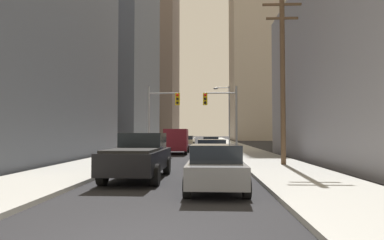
{
  "coord_description": "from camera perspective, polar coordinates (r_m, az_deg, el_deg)",
  "views": [
    {
      "loc": [
        1.25,
        -5.48,
        1.89
      ],
      "look_at": [
        0.0,
        23.01,
        3.02
      ],
      "focal_mm": 31.36,
      "sensor_mm": 36.0,
      "label": 1
    }
  ],
  "objects": [
    {
      "name": "building_right_far_highrise",
      "position": [
        101.15,
        12.31,
        17.75
      ],
      "size": [
        19.03,
        19.89,
        72.83
      ],
      "primitive_type": "cube",
      "color": "#B7A893",
      "rests_on": "ground"
    },
    {
      "name": "sedan_grey",
      "position": [
        11.14,
        4.01,
        -8.03
      ],
      "size": [
        1.95,
        4.21,
        1.52
      ],
      "color": "slate",
      "rests_on": "ground"
    },
    {
      "name": "building_left_mid_office",
      "position": [
        61.56,
        -19.2,
        11.03
      ],
      "size": [
        25.49,
        23.96,
        31.82
      ],
      "primitive_type": "cube",
      "color": "#4C515B",
      "rests_on": "ground"
    },
    {
      "name": "sidewalk_right",
      "position": [
        55.64,
        6.56,
        -4.11
      ],
      "size": [
        3.86,
        160.0,
        0.15
      ],
      "primitive_type": "cube",
      "color": "#9E9E99",
      "rests_on": "ground"
    },
    {
      "name": "traffic_signal_near_right",
      "position": [
        29.22,
        5.14,
        1.9
      ],
      "size": [
        2.99,
        0.44,
        6.0
      ],
      "color": "gray",
      "rests_on": "ground"
    },
    {
      "name": "sedan_white",
      "position": [
        36.15,
        3.27,
        -4.03
      ],
      "size": [
        1.95,
        4.25,
        1.52
      ],
      "color": "white",
      "rests_on": "ground"
    },
    {
      "name": "sidewalk_left",
      "position": [
        55.87,
        -4.09,
        -4.11
      ],
      "size": [
        3.86,
        160.0,
        0.15
      ],
      "primitive_type": "cube",
      "color": "#9E9E99",
      "rests_on": "ground"
    },
    {
      "name": "sedan_navy",
      "position": [
        19.98,
        3.3,
        -5.47
      ],
      "size": [
        1.95,
        4.25,
        1.52
      ],
      "color": "#141E4C",
      "rests_on": "ground"
    },
    {
      "name": "pickup_truck_black",
      "position": [
        14.15,
        -8.94,
        -6.12
      ],
      "size": [
        2.2,
        5.43,
        1.9
      ],
      "color": "black",
      "rests_on": "ground"
    },
    {
      "name": "sedan_beige",
      "position": [
        49.37,
        -0.72,
        -3.56
      ],
      "size": [
        1.95,
        4.26,
        1.52
      ],
      "color": "#C6B793",
      "rests_on": "ground"
    },
    {
      "name": "street_lamp_right",
      "position": [
        39.9,
        5.95,
        1.49
      ],
      "size": [
        1.96,
        0.32,
        7.5
      ],
      "color": "gray",
      "rests_on": "ground"
    },
    {
      "name": "building_left_far_tower",
      "position": [
        101.96,
        -6.69,
        11.47
      ],
      "size": [
        14.04,
        22.85,
        52.13
      ],
      "primitive_type": "cube",
      "color": "#66564C",
      "rests_on": "ground"
    },
    {
      "name": "utility_pole_right",
      "position": [
        19.77,
        15.16,
        7.42
      ],
      "size": [
        2.2,
        0.28,
        9.83
      ],
      "color": "brown",
      "rests_on": "ground"
    },
    {
      "name": "cargo_van_maroon",
      "position": [
        31.01,
        -2.62,
        -3.37
      ],
      "size": [
        2.16,
        5.26,
        2.26
      ],
      "color": "maroon",
      "rests_on": "ground"
    },
    {
      "name": "traffic_signal_near_left",
      "position": [
        29.45,
        -5.14,
        1.85
      ],
      "size": [
        2.82,
        0.44,
        6.0
      ],
      "color": "gray",
      "rests_on": "ground"
    }
  ]
}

